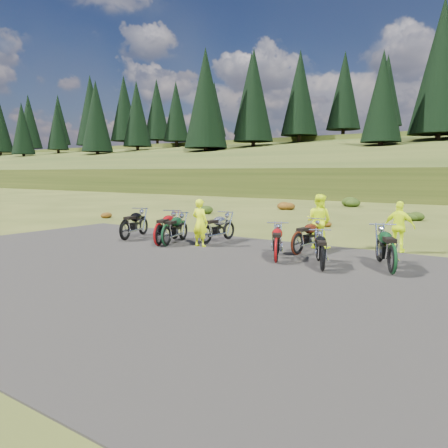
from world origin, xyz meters
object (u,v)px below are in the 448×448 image
Objects in this scene: motorcycle_3 at (206,246)px; person_middle at (200,224)px; motorcycle_0 at (125,241)px; motorcycle_7 at (392,276)px.

motorcycle_3 is 1.30× the size of person_middle.
motorcycle_0 is 3.29m from person_middle.
motorcycle_0 is at bearing 63.43° from motorcycle_7.
motorcycle_0 is at bearing 107.77° from motorcycle_3.
motorcycle_3 is at bearing -85.29° from person_middle.
motorcycle_7 reaches higher than motorcycle_3.
motorcycle_7 is at bearing 173.55° from person_middle.
person_middle is (3.13, 0.58, 0.83)m from motorcycle_0.
motorcycle_3 is at bearing 55.27° from motorcycle_7.
motorcycle_7 is 1.35× the size of person_middle.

